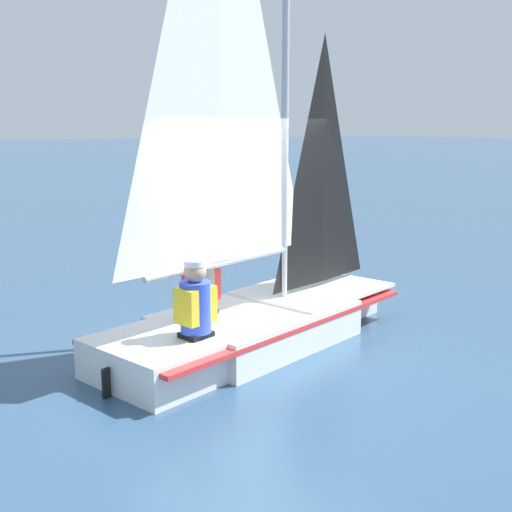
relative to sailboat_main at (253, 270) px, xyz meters
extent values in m
plane|color=#2D4C6B|center=(-0.01, 0.04, -0.85)|extent=(260.00, 260.00, 0.00)
cube|color=white|center=(-0.01, 0.04, -0.65)|extent=(1.91, 2.43, 0.40)
cube|color=white|center=(-0.39, 1.51, -0.65)|extent=(0.98, 1.06, 0.40)
cube|color=white|center=(0.37, -1.43, -0.65)|extent=(1.39, 1.17, 0.40)
cube|color=red|center=(-0.01, 0.04, -0.52)|extent=(2.34, 4.06, 0.05)
cube|color=silver|center=(-0.28, 1.08, -0.43)|extent=(1.70, 2.02, 0.04)
cylinder|color=#B7B7BC|center=(-0.13, 0.51, 2.26)|extent=(0.08, 0.08, 5.42)
cylinder|color=#B7B7BC|center=(0.12, -0.48, 0.16)|extent=(0.58, 2.00, 0.07)
pyramid|color=white|center=(0.12, -0.48, 2.52)|extent=(0.54, 1.90, 4.66)
pyramid|color=black|center=(-0.32, 1.22, 1.14)|extent=(0.38, 1.29, 2.99)
cube|color=black|center=(0.50, -1.92, -0.71)|extent=(0.05, 0.08, 0.28)
cube|color=black|center=(-0.15, -0.58, -0.62)|extent=(0.30, 0.33, 0.45)
cylinder|color=gray|center=(-0.15, -0.58, -0.15)|extent=(0.37, 0.37, 0.50)
cube|color=red|center=(-0.15, -0.58, -0.12)|extent=(0.34, 0.39, 0.35)
sphere|color=brown|center=(-0.15, -0.58, 0.20)|extent=(0.22, 0.22, 0.22)
cylinder|color=white|center=(-0.15, -0.58, 0.28)|extent=(0.25, 0.25, 0.06)
cube|color=black|center=(0.50, -1.00, -0.62)|extent=(0.30, 0.33, 0.45)
cylinder|color=blue|center=(0.50, -1.00, -0.15)|extent=(0.37, 0.37, 0.50)
cube|color=yellow|center=(0.50, -1.00, -0.12)|extent=(0.34, 0.39, 0.35)
sphere|color=tan|center=(0.50, -1.00, 0.20)|extent=(0.22, 0.22, 0.22)
cylinder|color=white|center=(0.50, -1.00, 0.28)|extent=(0.25, 0.25, 0.06)
camera|label=1|loc=(5.76, -3.82, 1.54)|focal=45.00mm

